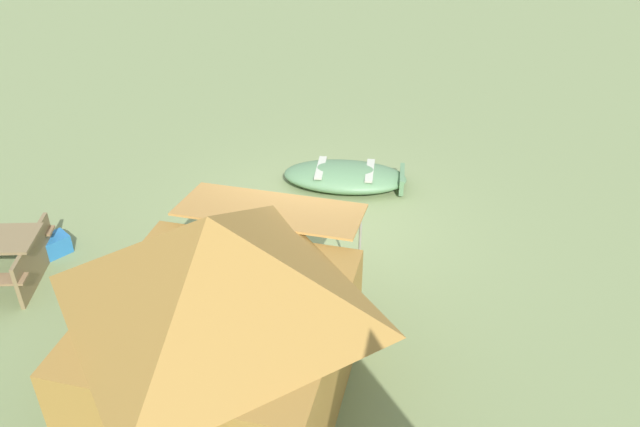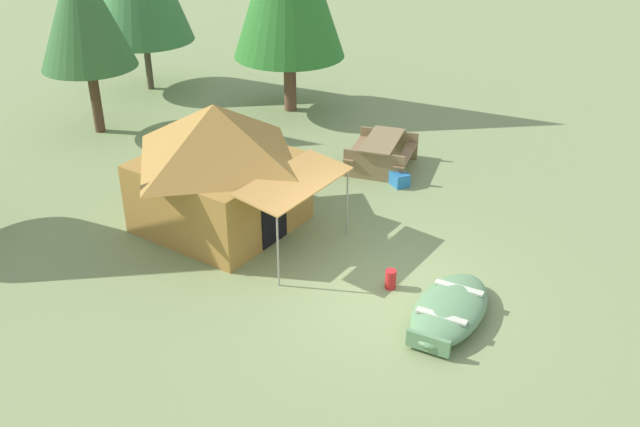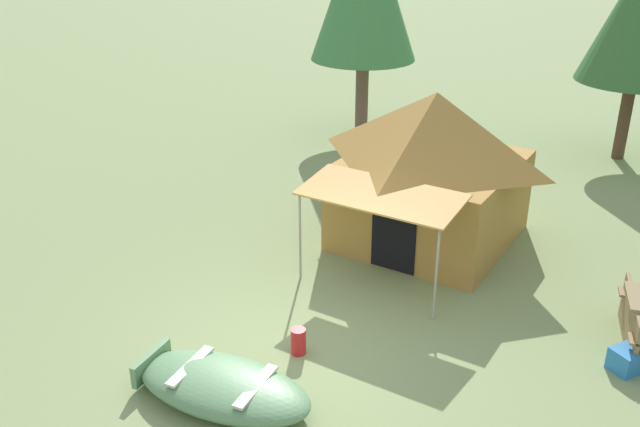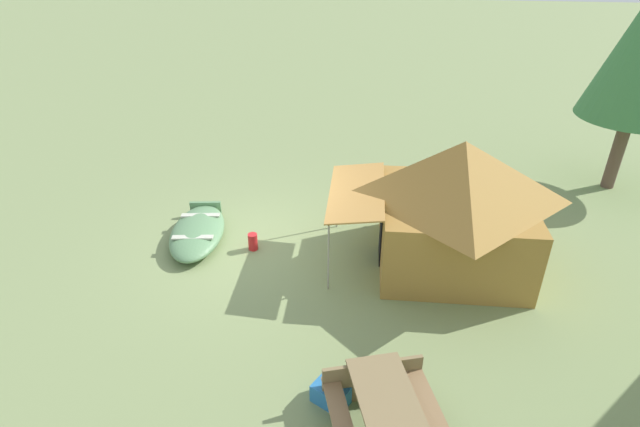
{
  "view_description": "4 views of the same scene",
  "coord_description": "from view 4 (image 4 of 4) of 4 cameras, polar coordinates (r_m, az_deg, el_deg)",
  "views": [
    {
      "loc": [
        -2.45,
        8.8,
        6.12
      ],
      "look_at": [
        -0.28,
        1.03,
        0.93
      ],
      "focal_mm": 36.48,
      "sensor_mm": 36.0,
      "label": 1
    },
    {
      "loc": [
        -9.3,
        -5.45,
        7.37
      ],
      "look_at": [
        0.39,
        1.63,
        0.84
      ],
      "focal_mm": 40.44,
      "sensor_mm": 36.0,
      "label": 2
    },
    {
      "loc": [
        4.64,
        -6.46,
        5.56
      ],
      "look_at": [
        -0.59,
        1.48,
        1.24
      ],
      "focal_mm": 39.7,
      "sensor_mm": 36.0,
      "label": 3
    },
    {
      "loc": [
        8.87,
        2.4,
        6.07
      ],
      "look_at": [
        0.22,
        1.31,
        1.03
      ],
      "focal_mm": 28.6,
      "sensor_mm": 36.0,
      "label": 4
    }
  ],
  "objects": [
    {
      "name": "beached_rowboat",
      "position": [
        11.36,
        -13.54,
        -1.96
      ],
      "size": [
        2.41,
        1.44,
        0.39
      ],
      "color": "#5C875A",
      "rests_on": "ground_plane"
    },
    {
      "name": "cooler_box",
      "position": [
        7.77,
        1.2,
        -19.59
      ],
      "size": [
        0.54,
        0.61,
        0.31
      ],
      "primitive_type": "cube",
      "rotation": [
        0.0,
        0.0,
        1.06
      ],
      "color": "#2972B6",
      "rests_on": "ground_plane"
    },
    {
      "name": "canvas_cabin_tent",
      "position": [
        10.09,
        14.99,
        1.15
      ],
      "size": [
        2.99,
        4.02,
        2.63
      ],
      "color": "#A37634",
      "rests_on": "ground_plane"
    },
    {
      "name": "fuel_can",
      "position": [
        10.84,
        -7.52,
        -3.15
      ],
      "size": [
        0.24,
        0.24,
        0.37
      ],
      "primitive_type": "cylinder",
      "rotation": [
        0.0,
        0.0,
        4.91
      ],
      "color": "red",
      "rests_on": "ground_plane"
    },
    {
      "name": "ground_plane",
      "position": [
        11.01,
        -6.66,
        -3.64
      ],
      "size": [
        80.0,
        80.0,
        0.0
      ],
      "primitive_type": "plane",
      "color": "#7E8F5A"
    },
    {
      "name": "picnic_table",
      "position": [
        7.18,
        7.6,
        -21.72
      ],
      "size": [
        2.03,
        1.9,
        0.74
      ],
      "color": "olive",
      "rests_on": "ground_plane"
    }
  ]
}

